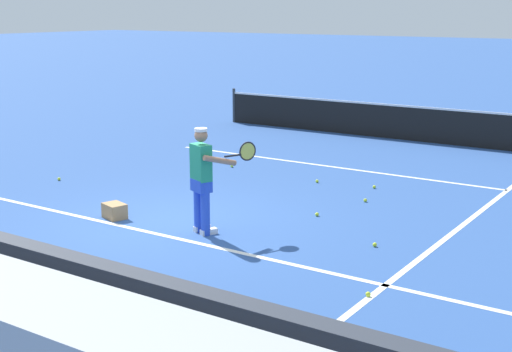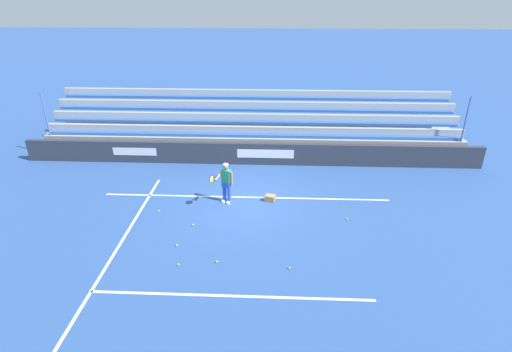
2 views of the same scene
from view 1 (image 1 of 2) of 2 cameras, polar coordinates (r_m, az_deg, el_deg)
The scene contains 15 objects.
ground_plane at distance 12.05m, azimuth -6.94°, elevation -3.89°, with size 160.00×160.00×0.00m, color #2D5193.
court_baseline_white at distance 11.69m, azimuth -8.53°, elevation -4.46°, with size 12.00×0.10×0.01m, color white.
court_sideline_white at distance 13.64m, azimuth 17.89°, elevation -2.40°, with size 0.10×12.00×0.01m, color white.
court_service_line_white at distance 16.47m, azimuth 5.54°, elevation 0.82°, with size 8.22×0.10×0.01m, color white.
tennis_player at distance 11.32m, azimuth -4.27°, elevation -0.26°, with size 0.84×0.92×1.71m.
ball_box_cardboard at distance 12.54m, azimuth -11.25°, elevation -2.76°, with size 0.40×0.30×0.26m, color #A87F51.
tennis_ball_far_right at distance 16.25m, azimuth -1.94°, elevation 0.82°, with size 0.07×0.07×0.07m, color #CCE533.
tennis_ball_toward_net at distance 9.18m, azimuth 8.96°, elevation -9.32°, with size 0.07×0.07×0.07m, color #CCE533.
tennis_ball_by_box at distance 12.49m, azimuth 4.91°, elevation -3.07°, with size 0.07×0.07×0.07m, color #CCE533.
tennis_ball_near_player at distance 14.86m, azimuth 4.91°, elevation -0.41°, with size 0.07×0.07×0.07m, color #CCE533.
tennis_ball_stray_back at distance 13.50m, azimuth 8.74°, elevation -1.93°, with size 0.07×0.07×0.07m, color #CCE533.
tennis_ball_midcourt at distance 14.53m, azimuth 9.44°, elevation -0.86°, with size 0.07×0.07×0.07m, color #CCE533.
tennis_ball_on_baseline at distance 15.56m, azimuth -15.48°, elevation -0.23°, with size 0.07×0.07×0.07m, color #CCE533.
tennis_ball_far_left at distance 11.03m, azimuth 9.48°, elevation -5.44°, with size 0.07×0.07×0.07m, color #CCE533.
tennis_net at distance 20.08m, azimuth 11.18°, elevation 4.30°, with size 11.09×0.09×1.07m.
Camera 1 is at (7.53, -8.72, 3.54)m, focal length 50.00 mm.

